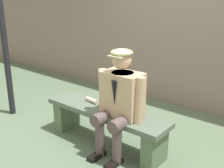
# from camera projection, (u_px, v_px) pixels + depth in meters

# --- Properties ---
(ground_plane) EXTENTS (30.00, 30.00, 0.00)m
(ground_plane) POSITION_uv_depth(u_px,v_px,m) (106.00, 143.00, 3.65)
(ground_plane) COLOR #586D52
(bench) EXTENTS (1.67, 0.41, 0.47)m
(bench) POSITION_uv_depth(u_px,v_px,m) (106.00, 120.00, 3.55)
(bench) COLOR #566554
(bench) RESTS_ON ground
(seated_man) EXTENTS (0.63, 0.58, 1.26)m
(seated_man) POSITION_uv_depth(u_px,v_px,m) (119.00, 98.00, 3.24)
(seated_man) COLOR tan
(seated_man) RESTS_ON ground
(rolled_magazine) EXTENTS (0.21, 0.09, 0.06)m
(rolled_magazine) POSITION_uv_depth(u_px,v_px,m) (92.00, 100.00, 3.72)
(rolled_magazine) COLOR beige
(rolled_magazine) RESTS_ON bench
(stadium_wall) EXTENTS (12.00, 0.24, 2.33)m
(stadium_wall) POSITION_uv_depth(u_px,v_px,m) (178.00, 35.00, 4.63)
(stadium_wall) COLOR gray
(stadium_wall) RESTS_ON ground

